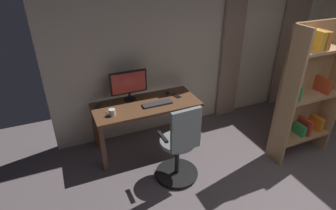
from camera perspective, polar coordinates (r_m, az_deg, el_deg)
back_room_partition at (r=4.51m, az=7.04°, el=13.14°), size 4.81×0.10×2.78m
curtain_left_panel at (r=5.58m, az=24.28°, el=12.35°), size 0.52×0.06×2.49m
curtain_right_panel at (r=4.73m, az=13.07°, el=11.54°), size 0.37×0.06×2.49m
desk at (r=3.95m, az=-4.50°, el=-0.88°), size 1.50×0.65×0.73m
office_chair at (r=3.42m, az=2.48°, el=-8.66°), size 0.56×0.56×1.10m
computer_monitor at (r=3.93m, az=-8.13°, el=4.40°), size 0.53×0.18×0.44m
computer_keyboard at (r=3.86m, az=-2.24°, el=0.27°), size 0.43×0.13×0.02m
computer_mouse at (r=4.17m, az=-0.09°, el=2.63°), size 0.06×0.10×0.04m
cell_phone_by_monitor at (r=4.10m, az=1.77°, el=1.90°), size 0.11×0.16×0.01m
cell_phone_face_up at (r=3.94m, az=-14.19°, el=-0.16°), size 0.13×0.16×0.01m
mug_tea at (r=3.66m, az=-11.55°, el=-1.50°), size 0.13×0.09×0.09m
bookshelf at (r=4.14m, az=26.95°, el=2.35°), size 0.88×0.30×1.89m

